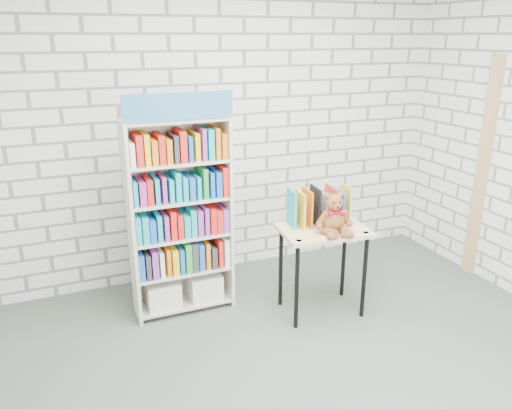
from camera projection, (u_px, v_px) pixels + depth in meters
name	position (u px, v px, depth m)	size (l,w,h in m)	color
ground	(322.00, 384.00, 3.40)	(4.50, 4.50, 0.00)	#465346
room_shell	(335.00, 123.00, 2.82)	(4.52, 4.02, 2.81)	silver
bookshelf	(180.00, 216.00, 4.09)	(0.83, 0.32, 1.86)	beige
display_table	(323.00, 240.00, 4.11)	(0.75, 0.56, 0.76)	#CEB67B
table_books	(319.00, 207.00, 4.13)	(0.51, 0.27, 0.29)	#2AA8B8
teddy_bear	(334.00, 217.00, 3.94)	(0.30, 0.29, 0.33)	brown
door_trim	(482.00, 170.00, 4.70)	(0.05, 0.12, 2.10)	tan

